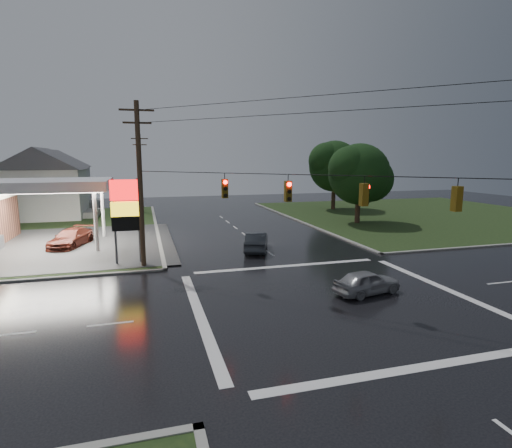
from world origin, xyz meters
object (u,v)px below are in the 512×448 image
object	(u,v)px
house_near	(44,182)
car_crossing	(367,282)
pylon_sign	(126,207)
car_pump	(71,238)
house_far	(55,178)
tree_ne_far	(335,166)
utility_pole_nw	(140,183)
tree_ne_near	(360,174)
car_north	(256,242)
utility_pole_n	(141,172)

from	to	relation	value
house_near	car_crossing	xyz separation A→B (m)	(23.17, -35.53, -3.74)
pylon_sign	car_pump	bearing A→B (deg)	124.05
pylon_sign	house_near	distance (m)	27.56
house_far	car_crossing	xyz separation A→B (m)	(24.17, -47.53, -3.74)
house_near	tree_ne_far	world-z (taller)	tree_ne_far
car_pump	pylon_sign	bearing A→B (deg)	-37.83
utility_pole_nw	tree_ne_near	world-z (taller)	utility_pole_nw
house_far	car_north	distance (m)	41.97
car_crossing	house_near	bearing A→B (deg)	21.21
pylon_sign	tree_ne_near	xyz separation A→B (m)	(24.64, 11.49, 1.55)
house_far	car_pump	distance (m)	31.30
house_far	tree_ne_far	bearing A→B (deg)	-19.71
pylon_sign	utility_pole_n	world-z (taller)	utility_pole_n
tree_ne_far	car_north	xyz separation A→B (m)	(-17.95, -22.06, -5.42)
house_near	tree_ne_near	distance (m)	37.80
utility_pole_nw	tree_ne_far	world-z (taller)	utility_pole_nw
tree_ne_near	car_pump	world-z (taller)	tree_ne_near
pylon_sign	tree_ne_far	size ratio (longest dim) A/B	0.61
utility_pole_nw	car_crossing	size ratio (longest dim) A/B	2.83
utility_pole_n	car_crossing	distance (m)	39.61
car_pump	utility_pole_nw	bearing A→B (deg)	-36.29
house_far	tree_ne_near	world-z (taller)	tree_ne_near
car_north	utility_pole_nw	bearing A→B (deg)	35.36
utility_pole_n	tree_ne_near	distance (m)	28.55
utility_pole_nw	car_pump	world-z (taller)	utility_pole_nw
utility_pole_n	tree_ne_far	bearing A→B (deg)	-8.55
car_north	car_crossing	xyz separation A→B (m)	(3.02, -11.47, -0.10)
car_crossing	utility_pole_n	bearing A→B (deg)	5.44
pylon_sign	house_far	xyz separation A→B (m)	(-11.45, 37.50, 0.39)
car_crossing	tree_ne_near	bearing A→B (deg)	-40.88
tree_ne_far	utility_pole_nw	bearing A→B (deg)	-137.41
tree_ne_far	car_crossing	distance (m)	37.11
utility_pole_nw	tree_ne_near	xyz separation A→B (m)	(23.64, 12.49, -0.16)
pylon_sign	house_near	size ratio (longest dim) A/B	0.54
utility_pole_n	house_near	bearing A→B (deg)	-170.09
pylon_sign	house_near	bearing A→B (deg)	112.28
tree_ne_near	car_pump	xyz separation A→B (m)	(-29.46, -4.36, -4.81)
utility_pole_n	tree_ne_far	size ratio (longest dim) A/B	1.07
car_crossing	house_far	bearing A→B (deg)	15.05
utility_pole_nw	utility_pole_n	bearing A→B (deg)	90.00
house_near	house_far	distance (m)	12.04
pylon_sign	tree_ne_far	world-z (taller)	tree_ne_far
tree_ne_far	car_crossing	size ratio (longest dim) A/B	2.52
tree_ne_far	car_crossing	xyz separation A→B (m)	(-14.93, -33.53, -5.52)
utility_pole_nw	car_pump	xyz separation A→B (m)	(-5.82, 8.13, -4.97)
tree_ne_far	utility_pole_n	bearing A→B (deg)	171.45
pylon_sign	tree_ne_far	xyz separation A→B (m)	(27.65, 23.49, 2.17)
house_far	car_north	world-z (taller)	house_far
car_pump	tree_ne_far	bearing A→B (deg)	44.87
utility_pole_n	house_far	size ratio (longest dim) A/B	0.95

